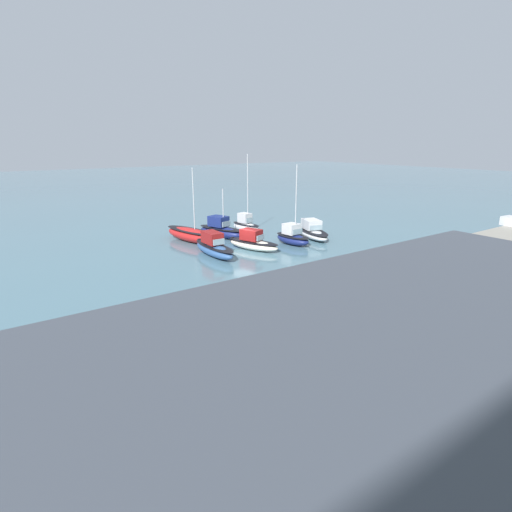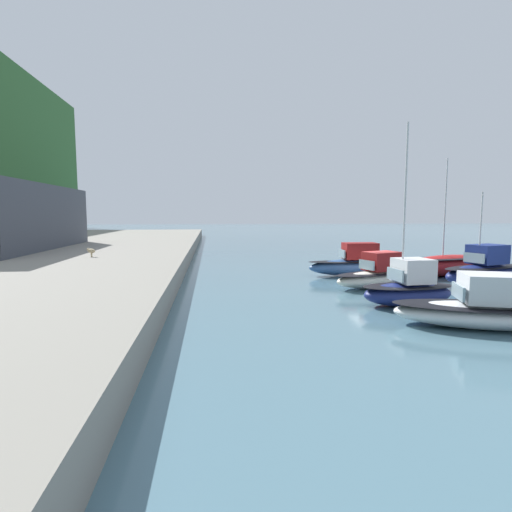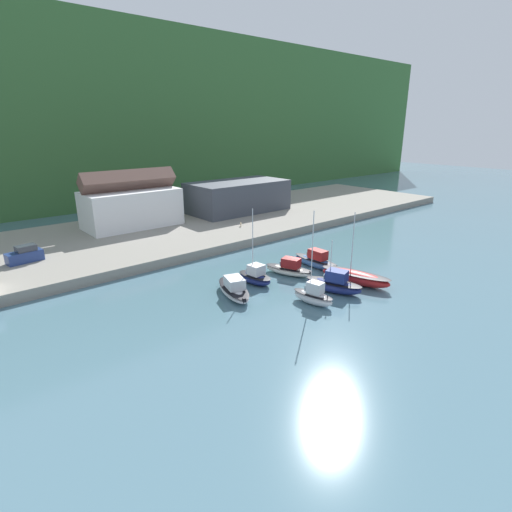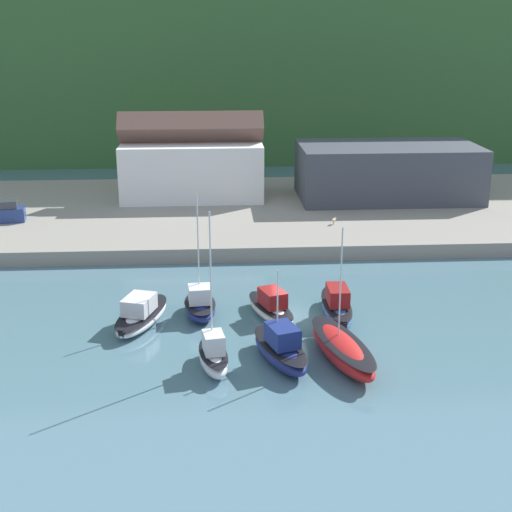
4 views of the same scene
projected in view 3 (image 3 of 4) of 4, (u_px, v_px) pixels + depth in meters
ground_plane at (297, 273)px, 51.43m from camera, size 320.00×320.00×0.00m
hillside_backdrop at (63, 117)px, 110.84m from camera, size 240.00×69.27×40.35m
quay_promenade at (185, 228)px, 71.19m from camera, size 122.85×29.95×1.34m
harbor_clubhouse at (132, 205)px, 68.36m from camera, size 16.02×8.03×9.76m
yacht_club_building at (238, 196)px, 81.04m from camera, size 19.88×10.50×6.02m
moored_boat_0 at (234, 289)px, 44.26m from camera, size 4.61×7.65×2.23m
moored_boat_1 at (255, 276)px, 47.67m from camera, size 2.63×4.95×9.06m
moored_boat_2 at (289, 269)px, 50.40m from camera, size 4.05×6.67×2.24m
moored_boat_3 at (316, 261)px, 53.09m from camera, size 2.06×7.22×2.49m
moored_boat_4 at (313, 296)px, 42.12m from camera, size 2.39×4.90×10.02m
moored_boat_5 at (334, 284)px, 45.17m from camera, size 4.17×6.95×6.04m
moored_boat_6 at (355, 277)px, 47.58m from camera, size 4.26×8.96×8.67m
parked_car_1 at (25, 255)px, 51.09m from camera, size 4.41×2.35×2.16m
dog_on_quay at (241, 224)px, 69.26m from camera, size 0.70×0.83×0.68m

